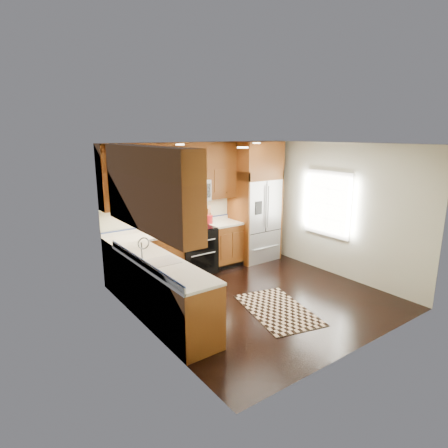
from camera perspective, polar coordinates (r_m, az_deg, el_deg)
ground at (r=6.64m, az=5.10°, el=-11.01°), size 4.00×4.00×0.00m
wall_back at (r=7.79m, az=-4.34°, el=2.78°), size 4.00×0.02×2.60m
wall_left at (r=5.16m, az=-11.68°, el=-3.11°), size 0.02×4.00×2.60m
wall_right at (r=7.65m, az=16.75°, el=2.03°), size 0.02×4.00×2.60m
window at (r=7.73m, az=15.53°, el=2.99°), size 0.04×1.10×1.30m
base_cabinets at (r=6.51m, az=-8.41°, el=-7.31°), size 2.85×3.00×0.90m
countertop at (r=6.52m, az=-7.91°, el=-2.90°), size 2.86×3.01×0.04m
upper_cabinets at (r=6.34m, az=-9.05°, el=6.79°), size 2.85×3.00×1.15m
range at (r=7.59m, az=-4.53°, el=-3.98°), size 0.76×0.67×0.95m
microwave at (r=7.43m, az=-5.23°, el=5.05°), size 0.76×0.40×0.42m
refrigerator at (r=8.25m, az=4.75°, el=3.41°), size 0.98×0.75×2.60m
sink_faucet at (r=5.56m, az=-10.00°, el=-5.15°), size 0.54×0.44×0.37m
rug at (r=6.23m, az=8.14°, el=-12.78°), size 1.22×1.66×0.01m
knife_block at (r=7.19m, az=-10.69°, el=-0.26°), size 0.16×0.18×0.31m
utensil_crock at (r=7.75m, az=-2.22°, el=1.00°), size 0.14×0.14×0.37m
cutting_board at (r=7.89m, az=-2.76°, el=0.34°), size 0.37×0.37×0.02m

